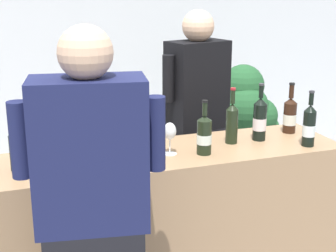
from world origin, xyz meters
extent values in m
cube|color=silver|center=(0.00, 2.60, 1.40)|extent=(8.00, 0.10, 2.80)
cube|color=#9E7A56|center=(0.00, 0.00, 0.50)|extent=(2.05, 0.54, 0.99)
cylinder|color=black|center=(-0.79, -0.01, 1.08)|extent=(0.07, 0.07, 0.18)
cone|color=black|center=(-0.79, -0.01, 1.19)|extent=(0.07, 0.07, 0.03)
cylinder|color=black|center=(-0.79, -0.01, 1.24)|extent=(0.03, 0.03, 0.08)
cylinder|color=#B79333|center=(-0.79, -0.01, 1.29)|extent=(0.03, 0.03, 0.01)
cylinder|color=black|center=(0.20, -0.10, 1.09)|extent=(0.08, 0.08, 0.19)
cone|color=black|center=(0.20, -0.10, 1.20)|extent=(0.08, 0.08, 0.03)
cylinder|color=black|center=(0.20, -0.10, 1.25)|extent=(0.03, 0.03, 0.07)
cylinder|color=black|center=(0.20, -0.10, 1.29)|extent=(0.03, 0.03, 0.01)
cylinder|color=silver|center=(0.20, -0.10, 1.08)|extent=(0.08, 0.08, 0.05)
cylinder|color=black|center=(-0.64, -0.11, 1.10)|extent=(0.08, 0.08, 0.22)
cone|color=black|center=(-0.64, -0.11, 1.23)|extent=(0.08, 0.08, 0.03)
cylinder|color=black|center=(-0.64, -0.11, 1.29)|extent=(0.03, 0.03, 0.09)
cylinder|color=maroon|center=(-0.64, -0.11, 1.34)|extent=(0.03, 0.03, 0.01)
cylinder|color=beige|center=(-0.64, -0.11, 1.09)|extent=(0.08, 0.08, 0.07)
cylinder|color=black|center=(-0.44, -0.09, 1.09)|extent=(0.08, 0.08, 0.20)
cone|color=black|center=(-0.44, -0.09, 1.20)|extent=(0.08, 0.08, 0.03)
cylinder|color=black|center=(-0.44, -0.09, 1.26)|extent=(0.03, 0.03, 0.10)
cylinder|color=maroon|center=(-0.44, -0.09, 1.32)|extent=(0.03, 0.03, 0.01)
cylinder|color=black|center=(0.61, 0.03, 1.10)|extent=(0.08, 0.08, 0.22)
cone|color=black|center=(0.61, 0.03, 1.23)|extent=(0.08, 0.08, 0.04)
cylinder|color=black|center=(0.61, 0.03, 1.29)|extent=(0.03, 0.03, 0.07)
cylinder|color=#333338|center=(0.61, 0.03, 1.33)|extent=(0.03, 0.03, 0.01)
cylinder|color=silver|center=(0.61, 0.03, 1.09)|extent=(0.08, 0.08, 0.07)
cylinder|color=black|center=(-0.57, -0.04, 1.09)|extent=(0.08, 0.08, 0.19)
cone|color=black|center=(-0.57, -0.04, 1.20)|extent=(0.08, 0.08, 0.03)
cylinder|color=black|center=(-0.57, -0.04, 1.26)|extent=(0.03, 0.03, 0.08)
cylinder|color=#333338|center=(-0.57, -0.04, 1.30)|extent=(0.03, 0.03, 0.01)
cylinder|color=white|center=(-0.57, -0.04, 1.08)|extent=(0.08, 0.08, 0.07)
cylinder|color=black|center=(-0.27, 0.07, 1.09)|extent=(0.07, 0.07, 0.19)
cone|color=black|center=(-0.27, 0.07, 1.20)|extent=(0.07, 0.07, 0.03)
cylinder|color=black|center=(-0.27, 0.07, 1.26)|extent=(0.03, 0.03, 0.10)
cylinder|color=#333338|center=(-0.27, 0.07, 1.32)|extent=(0.04, 0.04, 0.01)
cylinder|color=black|center=(0.43, 0.03, 1.09)|extent=(0.07, 0.07, 0.20)
cone|color=black|center=(0.43, 0.03, 1.21)|extent=(0.07, 0.07, 0.04)
cylinder|color=black|center=(0.43, 0.03, 1.27)|extent=(0.03, 0.03, 0.08)
cylinder|color=maroon|center=(0.43, 0.03, 1.32)|extent=(0.03, 0.03, 0.01)
cylinder|color=black|center=(0.86, 0.10, 1.09)|extent=(0.08, 0.08, 0.19)
cone|color=black|center=(0.86, 0.10, 1.20)|extent=(0.08, 0.08, 0.03)
cylinder|color=black|center=(0.86, 0.10, 1.26)|extent=(0.03, 0.03, 0.08)
cylinder|color=black|center=(0.86, 0.10, 1.31)|extent=(0.03, 0.03, 0.01)
cylinder|color=silver|center=(0.86, 0.10, 1.08)|extent=(0.08, 0.08, 0.07)
cylinder|color=black|center=(0.82, -0.16, 1.10)|extent=(0.07, 0.07, 0.20)
cone|color=black|center=(0.82, -0.16, 1.22)|extent=(0.07, 0.07, 0.04)
cylinder|color=black|center=(0.82, -0.16, 1.27)|extent=(0.03, 0.03, 0.07)
cylinder|color=#333338|center=(0.82, -0.16, 1.31)|extent=(0.03, 0.03, 0.01)
cylinder|color=silver|center=(0.82, -0.16, 1.09)|extent=(0.07, 0.07, 0.07)
cylinder|color=black|center=(-0.29, -0.08, 1.09)|extent=(0.07, 0.07, 0.19)
cone|color=black|center=(-0.29, -0.08, 1.19)|extent=(0.07, 0.07, 0.03)
cylinder|color=black|center=(-0.29, -0.08, 1.25)|extent=(0.03, 0.03, 0.09)
cylinder|color=black|center=(-0.29, -0.08, 1.31)|extent=(0.03, 0.03, 0.01)
cylinder|color=silver|center=(-0.29, -0.08, 1.08)|extent=(0.07, 0.07, 0.07)
cylinder|color=silver|center=(0.02, -0.04, 1.00)|extent=(0.08, 0.08, 0.00)
cylinder|color=silver|center=(0.02, -0.04, 1.04)|extent=(0.01, 0.01, 0.09)
ellipsoid|color=silver|center=(0.02, -0.04, 1.13)|extent=(0.07, 0.07, 0.10)
ellipsoid|color=maroon|center=(0.02, -0.04, 1.11)|extent=(0.05, 0.05, 0.03)
cylinder|color=silver|center=(-0.60, 0.16, 1.11)|extent=(0.23, 0.23, 0.23)
torus|color=silver|center=(-0.60, 0.16, 1.23)|extent=(0.24, 0.24, 0.01)
cube|color=black|center=(0.47, 0.67, 0.45)|extent=(0.42, 0.33, 0.91)
cube|color=black|center=(0.47, 0.67, 1.21)|extent=(0.46, 0.34, 0.62)
sphere|color=#D8AD8C|center=(0.47, 0.67, 1.62)|extent=(0.22, 0.22, 0.22)
cylinder|color=black|center=(0.70, 0.73, 1.29)|extent=(0.08, 0.08, 0.31)
cylinder|color=black|center=(0.23, 0.60, 1.29)|extent=(0.08, 0.08, 0.31)
cube|color=#191E47|center=(-0.52, -0.58, 1.23)|extent=(0.49, 0.31, 0.63)
sphere|color=#D8AD8C|center=(-0.52, -0.58, 1.65)|extent=(0.22, 0.22, 0.22)
cylinder|color=#191E47|center=(-0.78, -0.53, 1.31)|extent=(0.08, 0.08, 0.31)
cylinder|color=#191E47|center=(-0.25, -0.63, 1.31)|extent=(0.08, 0.08, 0.31)
cylinder|color=brown|center=(1.25, 1.26, 0.12)|extent=(0.33, 0.33, 0.24)
sphere|color=#23562D|center=(1.15, 1.29, 1.05)|extent=(0.37, 0.37, 0.37)
sphere|color=#23562D|center=(1.14, 1.22, 0.86)|extent=(0.42, 0.42, 0.42)
sphere|color=#23562D|center=(1.28, 1.37, 0.75)|extent=(0.43, 0.43, 0.43)
sphere|color=#23562D|center=(1.32, 1.32, 0.59)|extent=(0.45, 0.45, 0.45)
sphere|color=#23562D|center=(1.28, 1.19, 0.79)|extent=(0.30, 0.30, 0.30)
cylinder|color=#4C3823|center=(1.25, 1.26, 0.54)|extent=(0.05, 0.05, 0.60)
camera|label=1|loc=(-0.84, -2.47, 1.90)|focal=53.00mm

